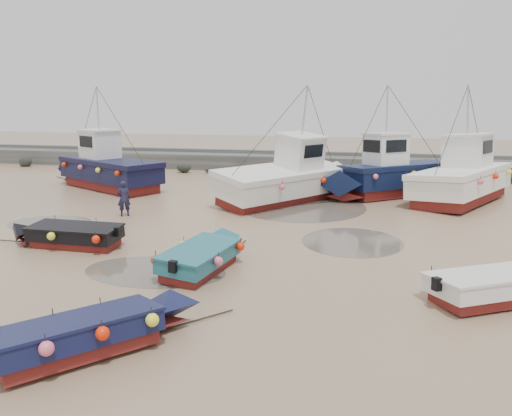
# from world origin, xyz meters

# --- Properties ---
(ground) EXTENTS (120.00, 120.00, 0.00)m
(ground) POSITION_xyz_m (0.00, 0.00, 0.00)
(ground) COLOR #A18161
(ground) RESTS_ON ground
(seawall) EXTENTS (60.00, 4.92, 1.50)m
(seawall) POSITION_xyz_m (0.05, 21.99, 0.63)
(seawall) COLOR #605F5B
(seawall) RESTS_ON ground
(puddle_a) EXTENTS (4.74, 4.74, 0.01)m
(puddle_a) POSITION_xyz_m (-1.88, -2.01, 0.00)
(puddle_a) COLOR #585046
(puddle_a) RESTS_ON ground
(puddle_b) EXTENTS (3.95, 3.95, 0.01)m
(puddle_b) POSITION_xyz_m (4.19, 2.95, 0.00)
(puddle_b) COLOR #585046
(puddle_b) RESTS_ON ground
(puddle_c) EXTENTS (3.76, 3.76, 0.01)m
(puddle_c) POSITION_xyz_m (-9.22, 2.89, 0.00)
(puddle_c) COLOR #585046
(puddle_c) RESTS_ON ground
(puddle_d) EXTENTS (6.63, 6.63, 0.01)m
(puddle_d) POSITION_xyz_m (1.36, 9.08, 0.00)
(puddle_d) COLOR #585046
(puddle_d) RESTS_ON ground
(dinghy_1) EXTENTS (4.36, 4.82, 1.43)m
(dinghy_1) POSITION_xyz_m (-0.93, -7.18, 0.55)
(dinghy_1) COLOR maroon
(dinghy_1) RESTS_ON ground
(dinghy_2) EXTENTS (2.37, 5.50, 1.43)m
(dinghy_2) POSITION_xyz_m (-0.39, -1.38, 0.56)
(dinghy_2) COLOR maroon
(dinghy_2) RESTS_ON ground
(dinghy_4) EXTENTS (5.79, 1.88, 1.43)m
(dinghy_4) POSITION_xyz_m (-6.30, -0.14, 0.55)
(dinghy_4) COLOR maroon
(dinghy_4) RESTS_ON ground
(cabin_boat_0) EXTENTS (10.15, 6.54, 6.22)m
(cabin_boat_0) POSITION_xyz_m (-11.56, 11.91, 1.32)
(cabin_boat_0) COLOR maroon
(cabin_boat_0) RESTS_ON ground
(cabin_boat_1) EXTENTS (7.58, 9.95, 6.22)m
(cabin_boat_1) POSITION_xyz_m (0.45, 10.53, 1.30)
(cabin_boat_1) COLOR maroon
(cabin_boat_1) RESTS_ON ground
(cabin_boat_2) EXTENTS (8.52, 7.18, 6.22)m
(cabin_boat_2) POSITION_xyz_m (5.82, 12.99, 1.35)
(cabin_boat_2) COLOR maroon
(cabin_boat_2) RESTS_ON ground
(cabin_boat_3) EXTENTS (6.80, 9.88, 6.22)m
(cabin_boat_3) POSITION_xyz_m (9.84, 12.55, 1.33)
(cabin_boat_3) COLOR maroon
(cabin_boat_3) RESTS_ON ground
(person) EXTENTS (0.75, 0.67, 1.71)m
(person) POSITION_xyz_m (-6.61, 4.97, 0.00)
(person) COLOR #1A1B33
(person) RESTS_ON ground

